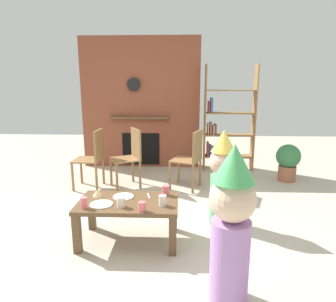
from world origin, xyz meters
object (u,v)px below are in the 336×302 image
(paper_plate_front, at_px, (123,197))
(paper_plate_rear, at_px, (101,204))
(paper_cup_far_left, at_px, (166,190))
(coffee_table, at_px, (128,208))
(bookshelf, at_px, (225,123))
(paper_cup_far_right, at_px, (121,202))
(birthday_cake_slice, at_px, (97,193))
(paper_cup_near_left, at_px, (163,201))
(potted_plant_tall, at_px, (288,161))
(dining_chair_middle, at_px, (130,154))
(child_with_cone_hat, at_px, (231,222))
(paper_cup_near_right, at_px, (142,207))
(paper_cup_center, at_px, (84,203))
(child_in_pink, at_px, (222,176))
(dining_chair_right, at_px, (191,156))
(dining_chair_left, at_px, (93,155))

(paper_plate_front, xyz_separation_m, paper_plate_rear, (-0.18, -0.21, 0.00))
(paper_cup_far_left, distance_m, paper_plate_front, 0.45)
(coffee_table, height_order, paper_plate_rear, paper_plate_rear)
(bookshelf, bearing_deg, paper_cup_far_right, -116.01)
(paper_plate_rear, relative_size, birthday_cake_slice, 2.20)
(paper_plate_rear, bearing_deg, paper_cup_near_left, 1.07)
(paper_plate_rear, bearing_deg, potted_plant_tall, 40.22)
(coffee_table, height_order, dining_chair_middle, dining_chair_middle)
(paper_cup_far_right, bearing_deg, potted_plant_tall, 43.08)
(paper_plate_front, height_order, child_with_cone_hat, child_with_cone_hat)
(paper_plate_rear, distance_m, birthday_cake_slice, 0.26)
(paper_cup_far_left, bearing_deg, potted_plant_tall, 44.05)
(paper_plate_front, xyz_separation_m, dining_chair_middle, (-0.18, 1.56, 0.08))
(bookshelf, bearing_deg, paper_cup_near_right, -111.76)
(paper_cup_near_left, xyz_separation_m, paper_plate_rear, (-0.59, -0.01, -0.05))
(coffee_table, height_order, paper_cup_near_right, paper_cup_near_right)
(bookshelf, height_order, child_with_cone_hat, bookshelf)
(bookshelf, relative_size, dining_chair_middle, 2.11)
(birthday_cake_slice, bearing_deg, paper_plate_rear, -66.98)
(bookshelf, xyz_separation_m, child_with_cone_hat, (-0.44, -3.48, -0.23))
(paper_cup_far_left, bearing_deg, paper_cup_center, -153.94)
(bookshelf, height_order, potted_plant_tall, bookshelf)
(paper_plate_front, xyz_separation_m, child_in_pink, (1.05, 0.32, 0.14))
(coffee_table, xyz_separation_m, paper_cup_center, (-0.38, -0.18, 0.13))
(paper_cup_far_left, distance_m, child_in_pink, 0.67)
(coffee_table, xyz_separation_m, potted_plant_tall, (2.28, 2.03, -0.02))
(coffee_table, bearing_deg, birthday_cake_slice, 158.23)
(dining_chair_right, bearing_deg, child_with_cone_hat, 115.37)
(paper_cup_near_left, xyz_separation_m, paper_cup_near_right, (-0.18, -0.14, -0.01))
(paper_cup_near_left, relative_size, child_in_pink, 0.09)
(paper_cup_center, distance_m, child_with_cone_hat, 1.42)
(dining_chair_middle, bearing_deg, bookshelf, -174.32)
(coffee_table, height_order, dining_chair_right, dining_chair_right)
(dining_chair_right, bearing_deg, bookshelf, -99.78)
(birthday_cake_slice, height_order, dining_chair_left, dining_chair_left)
(paper_plate_rear, distance_m, dining_chair_left, 1.75)
(paper_cup_far_right, xyz_separation_m, birthday_cake_slice, (-0.30, 0.28, -0.02))
(paper_cup_near_right, xyz_separation_m, dining_chair_right, (0.51, 1.80, 0.04))
(paper_cup_far_left, bearing_deg, child_in_pink, 21.30)
(paper_cup_near_left, height_order, paper_cup_near_right, paper_cup_near_left)
(paper_plate_rear, distance_m, child_with_cone_hat, 1.35)
(dining_chair_left, bearing_deg, paper_plate_front, 118.37)
(paper_cup_far_left, xyz_separation_m, paper_plate_front, (-0.44, -0.08, -0.05))
(child_in_pink, height_order, dining_chair_right, child_in_pink)
(paper_cup_center, relative_size, dining_chair_middle, 0.12)
(bookshelf, xyz_separation_m, paper_cup_near_right, (-1.15, -2.89, -0.39))
(coffee_table, relative_size, dining_chair_left, 1.10)
(paper_cup_near_right, relative_size, dining_chair_left, 0.10)
(dining_chair_middle, relative_size, potted_plant_tall, 1.48)
(paper_plate_front, height_order, birthday_cake_slice, birthday_cake_slice)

